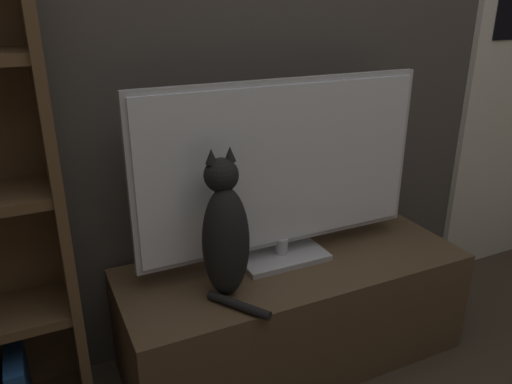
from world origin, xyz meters
name	(u,v)px	position (x,y,z in m)	size (l,w,h in m)	color
tv_stand	(293,310)	(0.00, 0.94, 0.20)	(1.24, 0.48, 0.40)	brown
tv	(283,171)	(-0.03, 0.99, 0.73)	(1.04, 0.19, 0.64)	#B7B7BC
cat	(225,234)	(-0.29, 0.86, 0.61)	(0.15, 0.27, 0.48)	black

